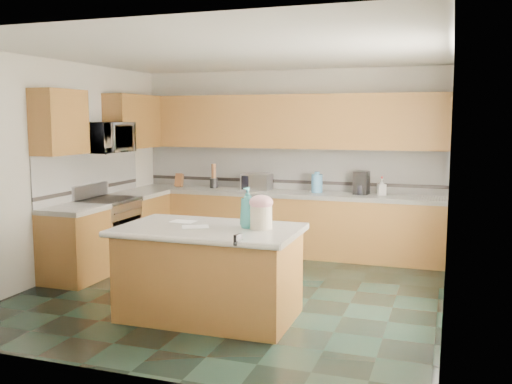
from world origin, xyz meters
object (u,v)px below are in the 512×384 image
at_px(knife_block, 179,180).
at_px(coffee_maker, 362,183).
at_px(island_top, 209,230).
at_px(treat_jar, 261,217).
at_px(soap_bottle_island, 248,207).
at_px(toaster_oven, 257,182).
at_px(island_base, 210,275).

bearing_deg(knife_block, coffee_maker, -5.38).
xyz_separation_m(island_top, knife_block, (-1.80, 2.93, 0.13)).
xyz_separation_m(treat_jar, soap_bottle_island, (-0.14, 0.01, 0.09)).
bearing_deg(knife_block, soap_bottle_island, -58.69).
bearing_deg(island_top, knife_block, 121.00).
xyz_separation_m(soap_bottle_island, toaster_oven, (-0.89, 2.85, -0.08)).
height_order(knife_block, toaster_oven, toaster_oven).
distance_m(soap_bottle_island, toaster_oven, 2.98).
xyz_separation_m(soap_bottle_island, coffee_maker, (0.67, 2.88, -0.04)).
distance_m(soap_bottle_island, coffee_maker, 2.96).
bearing_deg(toaster_oven, island_top, -79.37).
distance_m(knife_block, coffee_maker, 2.84).
xyz_separation_m(island_base, toaster_oven, (-0.51, 2.93, 0.61)).
bearing_deg(soap_bottle_island, knife_block, 136.16).
xyz_separation_m(knife_block, coffee_maker, (2.84, 0.03, 0.06)).
xyz_separation_m(island_base, knife_block, (-1.80, 2.93, 0.59)).
bearing_deg(treat_jar, knife_block, 128.51).
bearing_deg(soap_bottle_island, coffee_maker, 85.70).
distance_m(island_top, treat_jar, 0.54).
bearing_deg(island_base, toaster_oven, 99.40).
xyz_separation_m(island_base, coffee_maker, (1.05, 2.96, 0.65)).
bearing_deg(coffee_maker, island_base, -102.43).
distance_m(treat_jar, soap_bottle_island, 0.17).
bearing_deg(coffee_maker, knife_block, -172.36).
relative_size(treat_jar, soap_bottle_island, 0.56).
distance_m(treat_jar, toaster_oven, 3.04).
height_order(island_top, soap_bottle_island, soap_bottle_island).
relative_size(island_base, soap_bottle_island, 4.19).
distance_m(island_base, treat_jar, 0.80).
bearing_deg(island_top, soap_bottle_island, 12.24).
relative_size(island_base, knife_block, 8.20).
bearing_deg(toaster_oven, coffee_maker, 1.86).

